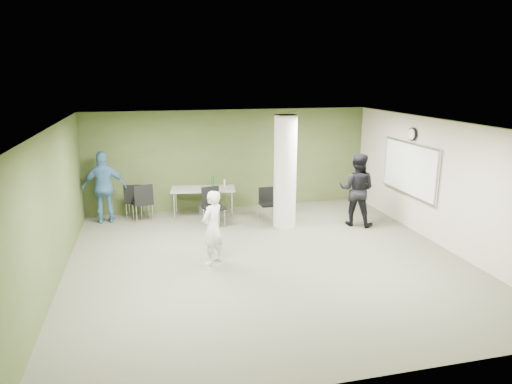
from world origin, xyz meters
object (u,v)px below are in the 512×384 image
object	(u,v)px
folding_table	(204,190)
man_black	(357,190)
woman_white	(212,228)
chair_back_left	(134,198)
man_blue	(104,187)

from	to	relation	value
folding_table	man_black	distance (m)	4.00
folding_table	woman_white	distance (m)	3.20
chair_back_left	man_blue	xyz separation A→B (m)	(-0.70, -0.16, 0.38)
folding_table	woman_white	world-z (taller)	woman_white
chair_back_left	woman_white	world-z (taller)	woman_white
woman_white	man_black	world-z (taller)	man_black
man_blue	woman_white	bearing A→B (deg)	124.91
folding_table	chair_back_left	world-z (taller)	folding_table
man_black	man_blue	world-z (taller)	man_blue
woman_white	man_blue	distance (m)	4.04
man_black	chair_back_left	bearing A→B (deg)	16.37
folding_table	chair_back_left	distance (m)	1.86
woman_white	man_blue	world-z (taller)	man_blue
chair_back_left	woman_white	distance (m)	3.84
chair_back_left	man_black	distance (m)	5.82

